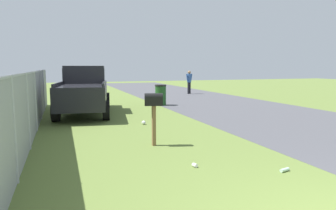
{
  "coord_description": "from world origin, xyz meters",
  "views": [
    {
      "loc": [
        -2.06,
        3.43,
        2.04
      ],
      "look_at": [
        4.62,
        1.05,
        1.14
      ],
      "focal_mm": 32.07,
      "sensor_mm": 36.0,
      "label": 1
    }
  ],
  "objects_px": {
    "trash_bin": "(161,95)",
    "pedestrian": "(189,80)",
    "pickup_truck": "(85,88)",
    "mailbox": "(154,104)"
  },
  "relations": [
    {
      "from": "trash_bin",
      "to": "pedestrian",
      "type": "height_order",
      "value": "pedestrian"
    },
    {
      "from": "pickup_truck",
      "to": "pedestrian",
      "type": "distance_m",
      "value": 11.0
    },
    {
      "from": "mailbox",
      "to": "trash_bin",
      "type": "bearing_deg",
      "value": -3.57
    },
    {
      "from": "pedestrian",
      "to": "mailbox",
      "type": "bearing_deg",
      "value": -41.87
    },
    {
      "from": "pickup_truck",
      "to": "pedestrian",
      "type": "bearing_deg",
      "value": -39.73
    },
    {
      "from": "pickup_truck",
      "to": "mailbox",
      "type": "bearing_deg",
      "value": -160.32
    },
    {
      "from": "pickup_truck",
      "to": "trash_bin",
      "type": "bearing_deg",
      "value": -61.52
    },
    {
      "from": "trash_bin",
      "to": "pickup_truck",
      "type": "bearing_deg",
      "value": 109.89
    },
    {
      "from": "pickup_truck",
      "to": "trash_bin",
      "type": "xyz_separation_m",
      "value": [
        1.45,
        -4.0,
        -0.55
      ]
    },
    {
      "from": "mailbox",
      "to": "pedestrian",
      "type": "relative_size",
      "value": 0.78
    }
  ]
}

